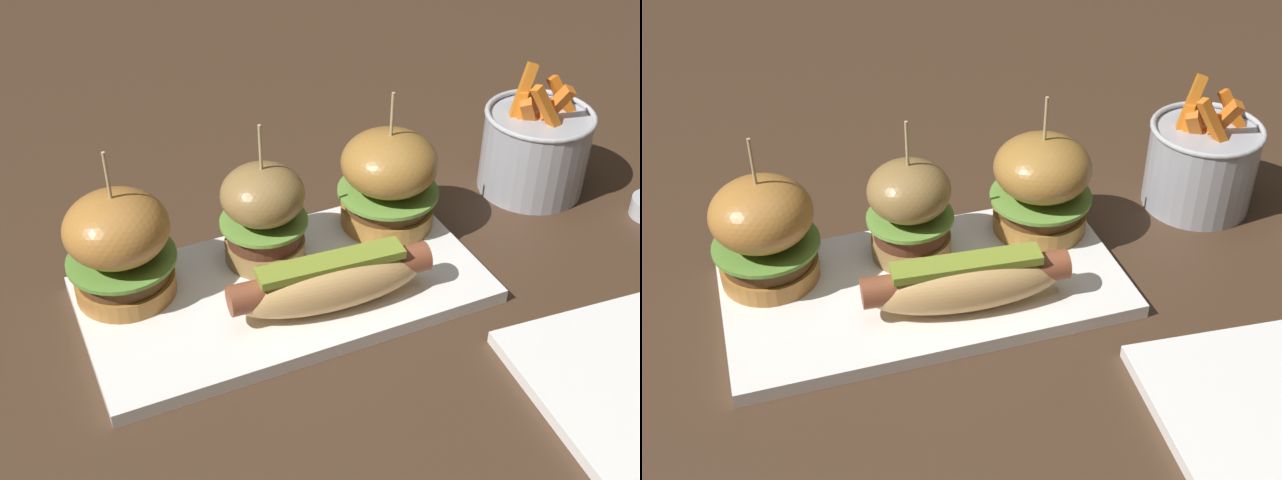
% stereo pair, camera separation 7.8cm
% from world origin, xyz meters
% --- Properties ---
extents(ground_plane, '(3.00, 3.00, 0.00)m').
position_xyz_m(ground_plane, '(0.00, 0.00, 0.00)').
color(ground_plane, '#422D1E').
extents(platter_main, '(0.37, 0.19, 0.01)m').
position_xyz_m(platter_main, '(0.00, 0.00, 0.01)').
color(platter_main, white).
rests_on(platter_main, ground).
extents(hot_dog, '(0.19, 0.06, 0.05)m').
position_xyz_m(hot_dog, '(0.03, -0.04, 0.04)').
color(hot_dog, tan).
rests_on(hot_dog, platter_main).
extents(slider_left, '(0.10, 0.10, 0.15)m').
position_xyz_m(slider_left, '(-0.14, 0.05, 0.07)').
color(slider_left, '#B37533').
rests_on(slider_left, platter_main).
extents(slider_center, '(0.08, 0.08, 0.15)m').
position_xyz_m(slider_center, '(-0.00, 0.05, 0.07)').
color(slider_center, olive).
rests_on(slider_center, platter_main).
extents(slider_right, '(0.10, 0.10, 0.15)m').
position_xyz_m(slider_right, '(0.14, 0.05, 0.07)').
color(slider_right, '#A77433').
rests_on(slider_right, platter_main).
extents(fries_bucket, '(0.12, 0.12, 0.14)m').
position_xyz_m(fries_bucket, '(0.32, 0.06, 0.05)').
color(fries_bucket, '#A8AAB2').
rests_on(fries_bucket, ground).
extents(side_plate, '(0.21, 0.21, 0.01)m').
position_xyz_m(side_plate, '(0.23, -0.24, 0.01)').
color(side_plate, white).
rests_on(side_plate, ground).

